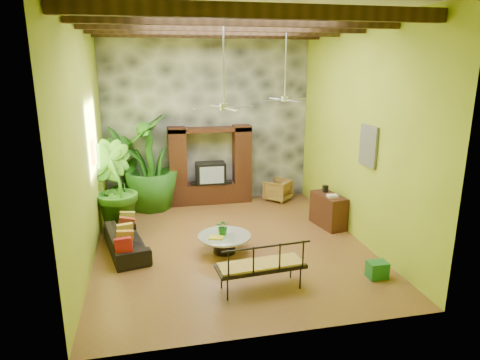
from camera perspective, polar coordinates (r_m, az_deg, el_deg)
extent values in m
plane|color=brown|center=(10.02, -1.23, -8.53)|extent=(7.00, 7.00, 0.00)
cube|color=silver|center=(9.21, -1.41, 21.24)|extent=(6.00, 7.00, 0.02)
cube|color=#98AC27|center=(12.71, -4.32, 8.29)|extent=(6.00, 0.02, 5.00)
cube|color=#98AC27|center=(9.22, -20.01, 4.72)|extent=(0.02, 7.00, 5.00)
cube|color=#98AC27|center=(10.28, 15.44, 6.10)|extent=(0.02, 7.00, 5.00)
cube|color=#35363C|center=(12.65, -4.28, 8.25)|extent=(5.98, 0.10, 4.98)
cube|color=#301C0F|center=(6.66, 3.09, 21.57)|extent=(5.95, 0.16, 0.22)
cube|color=#301C0F|center=(7.92, 0.47, 20.60)|extent=(5.95, 0.16, 0.22)
cube|color=#301C0F|center=(9.19, -1.40, 19.87)|extent=(5.95, 0.16, 0.22)
cube|color=#301C0F|center=(10.47, -2.82, 19.31)|extent=(5.95, 0.16, 0.22)
cube|color=#301C0F|center=(11.75, -3.91, 18.86)|extent=(5.95, 0.16, 0.22)
cube|color=#34190E|center=(12.82, -3.90, -1.71)|extent=(2.40, 0.50, 0.60)
cube|color=#34190E|center=(12.47, -8.31, 2.43)|extent=(0.50, 0.48, 2.00)
cube|color=#34190E|center=(12.73, 0.26, 2.86)|extent=(0.50, 0.48, 2.00)
cube|color=#34190E|center=(12.40, -4.06, 6.71)|extent=(2.40, 0.48, 0.12)
cube|color=black|center=(12.63, -3.94, 0.95)|extent=(0.85, 0.52, 0.62)
cube|color=#8C99A8|center=(12.38, -3.76, 0.65)|extent=(0.70, 0.02, 0.50)
cylinder|color=#ADAEB2|center=(8.73, -2.20, 15.64)|extent=(0.04, 0.04, 1.80)
cylinder|color=#ADAEB2|center=(8.77, -2.14, 9.75)|extent=(0.18, 0.18, 0.12)
cube|color=#ADAEB2|center=(8.93, -0.02, 9.73)|extent=(0.58, 0.26, 0.01)
cube|color=#ADAEB2|center=(9.10, -3.12, 9.81)|extent=(0.26, 0.58, 0.01)
cube|color=#ADAEB2|center=(8.63, -4.34, 9.49)|extent=(0.58, 0.26, 0.01)
cube|color=#ADAEB2|center=(8.45, -1.09, 9.41)|extent=(0.26, 0.58, 0.01)
cylinder|color=#ADAEB2|center=(10.72, 6.11, 15.51)|extent=(0.04, 0.04, 1.80)
cylinder|color=#ADAEB2|center=(10.76, 5.97, 10.71)|extent=(0.18, 0.18, 0.12)
cube|color=#ADAEB2|center=(10.96, 7.58, 10.64)|extent=(0.58, 0.26, 0.01)
cube|color=#ADAEB2|center=(11.06, 4.94, 10.76)|extent=(0.26, 0.58, 0.01)
cube|color=#ADAEB2|center=(10.57, 4.30, 10.56)|extent=(0.58, 0.26, 0.01)
cube|color=#ADAEB2|center=(10.46, 7.06, 10.44)|extent=(0.26, 0.58, 0.01)
cube|color=gold|center=(10.26, -18.89, 3.54)|extent=(0.06, 0.32, 0.55)
cube|color=#295F96|center=(9.77, 16.75, 4.35)|extent=(0.06, 0.70, 0.90)
imported|color=black|center=(9.82, -14.93, -7.86)|extent=(1.10, 1.97, 0.54)
imported|color=brown|center=(13.05, 5.06, -1.33)|extent=(0.99, 0.99, 0.65)
imported|color=#225D18|center=(12.32, -15.30, 1.35)|extent=(1.37, 1.51, 2.38)
imported|color=#2B661A|center=(10.86, -16.59, -0.96)|extent=(1.59, 1.55, 2.25)
imported|color=#296C1C|center=(12.28, -11.94, 2.31)|extent=(1.64, 1.64, 2.71)
cylinder|color=black|center=(9.55, -2.09, -8.60)|extent=(0.49, 0.49, 0.36)
cylinder|color=silver|center=(9.47, -2.10, -7.49)|extent=(1.16, 1.16, 0.04)
imported|color=#1C6A1F|center=(9.46, -2.25, -6.25)|extent=(0.39, 0.36, 0.35)
cube|color=gold|center=(9.31, -3.21, -7.67)|extent=(0.35, 0.30, 0.03)
cube|color=black|center=(8.01, 2.81, -11.43)|extent=(1.68, 0.68, 0.07)
cube|color=gold|center=(7.99, 2.81, -11.18)|extent=(1.59, 0.62, 0.06)
cube|color=black|center=(7.63, 3.41, -10.59)|extent=(1.64, 0.18, 0.54)
cube|color=#32210F|center=(11.16, 11.67, -3.99)|extent=(0.65, 1.11, 0.84)
cube|color=#217C31|center=(8.92, 17.83, -11.32)|extent=(0.38, 0.28, 0.33)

